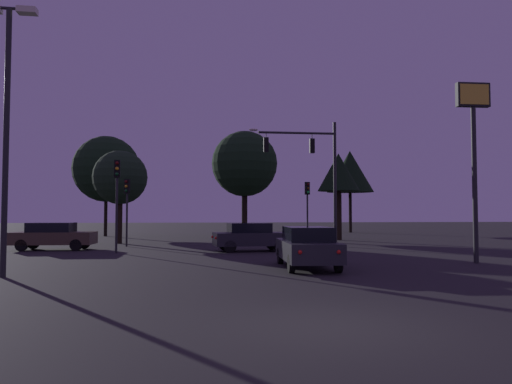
{
  "coord_description": "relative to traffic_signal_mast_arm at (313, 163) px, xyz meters",
  "views": [
    {
      "loc": [
        -2.5,
        -8.25,
        1.98
      ],
      "look_at": [
        1.34,
        19.28,
        3.28
      ],
      "focal_mm": 33.6,
      "sensor_mm": 36.0,
      "label": 1
    }
  ],
  "objects": [
    {
      "name": "ground_plane",
      "position": [
        -5.09,
        3.9,
        -5.18
      ],
      "size": [
        168.0,
        168.0,
        0.0
      ],
      "primitive_type": "plane",
      "color": "black",
      "rests_on": "ground"
    },
    {
      "name": "traffic_signal_mast_arm",
      "position": [
        0.0,
        0.0,
        0.0
      ],
      "size": [
        5.5,
        0.44,
        7.76
      ],
      "color": "#232326",
      "rests_on": "ground"
    },
    {
      "name": "traffic_light_corner_left",
      "position": [
        -11.42,
        1.54,
        -2.22
      ],
      "size": [
        0.37,
        0.39,
        4.17
      ],
      "color": "#232326",
      "rests_on": "ground"
    },
    {
      "name": "traffic_light_corner_right",
      "position": [
        0.76,
        4.44,
        -2.14
      ],
      "size": [
        0.35,
        0.38,
        4.29
      ],
      "color": "#232326",
      "rests_on": "ground"
    },
    {
      "name": "traffic_light_median",
      "position": [
        -11.29,
        -3.55,
        -1.82
      ],
      "size": [
        0.32,
        0.36,
        4.78
      ],
      "color": "#232326",
      "rests_on": "ground"
    },
    {
      "name": "car_nearside_lane",
      "position": [
        -3.26,
        -11.5,
        -4.39
      ],
      "size": [
        2.12,
        4.75,
        1.52
      ],
      "color": "#232328",
      "rests_on": "ground"
    },
    {
      "name": "car_crossing_left",
      "position": [
        -4.29,
        -3.26,
        -4.39
      ],
      "size": [
        4.26,
        2.24,
        1.52
      ],
      "color": "#232328",
      "rests_on": "ground"
    },
    {
      "name": "car_crossing_right",
      "position": [
        -15.08,
        -0.83,
        -4.39
      ],
      "size": [
        4.46,
        2.11,
        1.52
      ],
      "color": "#473828",
      "rests_on": "ground"
    },
    {
      "name": "parking_lot_lamp_post",
      "position": [
        -13.4,
        -12.73,
        0.26
      ],
      "size": [
        1.7,
        0.36,
        8.69
      ],
      "color": "#232326",
      "rests_on": "ground"
    },
    {
      "name": "store_sign_illuminated",
      "position": [
        3.98,
        -10.74,
        0.21
      ],
      "size": [
        1.41,
        0.32,
        7.41
      ],
      "color": "#232326",
      "rests_on": "ground"
    },
    {
      "name": "tree_behind_sign",
      "position": [
        -2.9,
        11.95,
        1.13
      ],
      "size": [
        5.65,
        5.65,
        9.16
      ],
      "color": "black",
      "rests_on": "ground"
    },
    {
      "name": "tree_left_far",
      "position": [
        -12.29,
        4.7,
        -0.7
      ],
      "size": [
        3.68,
        3.68,
        6.35
      ],
      "color": "black",
      "rests_on": "ground"
    },
    {
      "name": "tree_center_horizon",
      "position": [
        -15.1,
        15.97,
        0.92
      ],
      "size": [
        6.0,
        6.0,
        9.11
      ],
      "color": "black",
      "rests_on": "ground"
    },
    {
      "name": "tree_right_cluster",
      "position": [
        3.84,
        6.83,
        -0.01
      ],
      "size": [
        3.24,
        3.24,
        6.72
      ],
      "color": "black",
      "rests_on": "ground"
    },
    {
      "name": "tree_lot_edge",
      "position": [
        9.89,
        21.65,
        1.5
      ],
      "size": [
        5.1,
        5.1,
        8.99
      ],
      "color": "black",
      "rests_on": "ground"
    }
  ]
}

